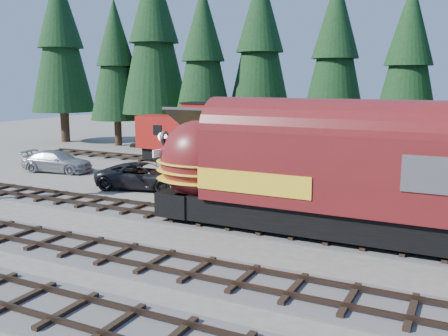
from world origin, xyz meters
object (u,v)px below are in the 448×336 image
at_px(caboose, 190,136).
at_px(pickup_truck_b, 57,161).
at_px(depot, 287,147).
at_px(pickup_truck_a, 144,176).
at_px(locomotive, 319,178).

bearing_deg(caboose, pickup_truck_b, -133.69).
xyz_separation_m(depot, pickup_truck_b, (-18.06, 0.06, -2.18)).
xyz_separation_m(caboose, pickup_truck_a, (2.12, -9.33, -1.51)).
height_order(depot, pickup_truck_a, depot).
distance_m(locomotive, pickup_truck_b, 22.89).
bearing_deg(locomotive, pickup_truck_b, 163.30).
xyz_separation_m(locomotive, pickup_truck_b, (-21.85, 6.56, -1.87)).
xyz_separation_m(locomotive, caboose, (-14.74, 14.00, -0.32)).
height_order(caboose, pickup_truck_a, caboose).
bearing_deg(depot, locomotive, -59.73).
xyz_separation_m(depot, locomotive, (3.79, -6.50, -0.31)).
distance_m(depot, pickup_truck_b, 18.19).
relative_size(pickup_truck_a, pickup_truck_b, 1.09).
distance_m(depot, caboose, 13.29).
relative_size(depot, caboose, 1.44).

